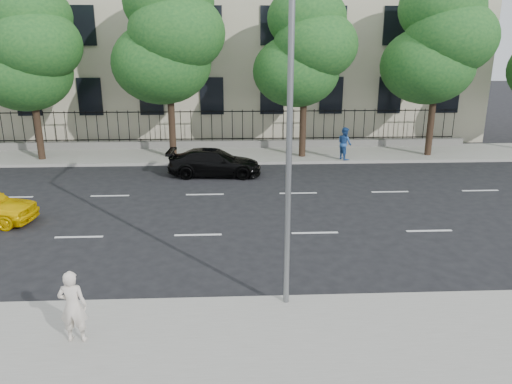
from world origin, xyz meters
TOP-DOWN VIEW (x-y plane):
  - ground at (0.00, 0.00)m, footprint 120.00×120.00m
  - near_sidewalk at (0.00, -4.00)m, footprint 60.00×4.00m
  - far_sidewalk at (0.00, 14.00)m, footprint 60.00×4.00m
  - lane_markings at (0.00, 4.75)m, footprint 49.60×4.62m
  - iron_fence at (0.00, 15.70)m, footprint 30.00×0.50m
  - street_light at (2.50, -1.77)m, footprint 0.25×3.32m
  - tree_b at (-8.96, 13.36)m, footprint 5.53×5.12m
  - tree_c at (-1.96, 13.36)m, footprint 5.89×5.50m
  - tree_d at (5.04, 13.36)m, footprint 5.34×4.94m
  - tree_e at (12.04, 13.36)m, footprint 5.71×5.31m
  - black_sedan at (0.33, 10.01)m, footprint 4.56×2.10m
  - woman_near at (-2.23, -3.73)m, footprint 0.61×0.40m
  - pedestrian_far at (7.14, 12.40)m, footprint 0.91×1.01m

SIDE VIEW (x-z plane):
  - ground at x=0.00m, z-range 0.00..0.00m
  - lane_markings at x=0.00m, z-range 0.00..0.01m
  - near_sidewalk at x=0.00m, z-range 0.00..0.15m
  - far_sidewalk at x=0.00m, z-range 0.00..0.15m
  - black_sedan at x=0.33m, z-range 0.00..1.29m
  - iron_fence at x=0.00m, z-range -0.45..1.75m
  - woman_near at x=-2.23m, z-range 0.15..1.80m
  - pedestrian_far at x=7.14m, z-range 0.15..1.86m
  - street_light at x=2.50m, z-range 1.12..9.17m
  - tree_d at x=5.04m, z-range 1.42..10.26m
  - tree_b at x=-8.96m, z-range 1.35..10.33m
  - tree_e at x=12.04m, z-range 1.47..10.93m
  - tree_c at x=-1.96m, z-range 1.51..11.31m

